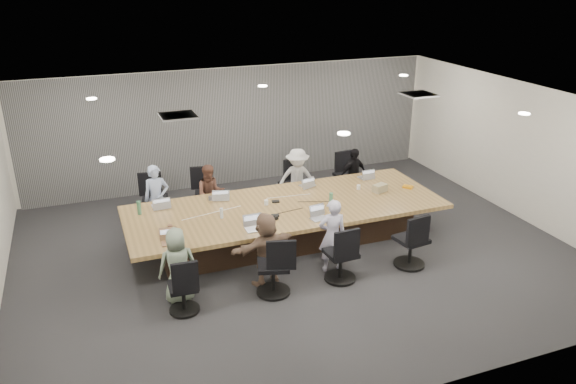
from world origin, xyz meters
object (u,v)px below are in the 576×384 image
object	(u,v)px
stapler	(274,219)
snack_packet	(408,187)
chair_4	(183,291)
chair_2	(291,187)
chair_5	(273,270)
person_4	(178,265)
chair_6	(341,257)
chair_1	(207,197)
laptop_6	(319,219)
person_1	(211,194)
person_6	(332,236)
bottle_green_left	(139,208)
laptop_4	(171,243)
bottle_clear	(222,213)
person_3	(353,175)
laptop_1	(217,198)
person_0	(157,199)
canvas_bag	(380,188)
person_5	(266,249)
conference_table	(286,221)
person_2	(297,179)
chair_3	(346,179)
laptop_3	(365,177)
laptop_5	(256,229)
bottle_green_right	(331,199)
chair_7	(411,244)
laptop_2	(307,185)
laptop_0	(161,206)
chair_0	(155,203)

from	to	relation	value
stapler	snack_packet	xyz separation A→B (m)	(3.09, 0.52, -0.01)
chair_4	chair_2	bearing A→B (deg)	50.37
chair_5	person_4	size ratio (longest dim) A/B	0.70
chair_6	stapler	distance (m)	1.42
chair_1	laptop_6	distance (m)	2.92
person_1	chair_2	bearing A→B (deg)	18.32
person_6	bottle_green_left	xyz separation A→B (m)	(-2.98, 1.92, 0.20)
laptop_4	bottle_clear	distance (m)	1.24
chair_2	person_3	size ratio (longest dim) A/B	0.62
laptop_1	snack_packet	bearing A→B (deg)	-179.76
person_0	laptop_6	distance (m)	3.35
person_4	bottle_clear	world-z (taller)	person_4
chair_4	canvas_bag	distance (m)	4.67
person_5	chair_2	bearing A→B (deg)	-132.91
chair_1	chair_5	world-z (taller)	chair_5
conference_table	person_2	bearing A→B (deg)	60.32
chair_6	person_4	world-z (taller)	person_4
stapler	canvas_bag	distance (m)	2.51
person_2	canvas_bag	distance (m)	1.85
stapler	chair_4	bearing A→B (deg)	-172.91
chair_3	stapler	distance (m)	3.44
person_3	laptop_3	bearing A→B (deg)	-103.88
laptop_5	stapler	bearing A→B (deg)	29.14
bottle_green_right	canvas_bag	size ratio (longest dim) A/B	0.91
chair_1	laptop_3	distance (m)	3.40
chair_7	person_5	bearing A→B (deg)	164.87
chair_3	person_4	bearing A→B (deg)	28.11
laptop_3	bottle_green_right	size ratio (longest dim) A/B	1.13
person_1	bottle_clear	bearing A→B (deg)	-87.82
chair_3	bottle_green_right	world-z (taller)	bottle_green_right
person_0	bottle_clear	world-z (taller)	person_0
laptop_4	chair_6	bearing A→B (deg)	-14.84
person_1	person_6	xyz separation A→B (m)	(1.48, -2.70, 0.04)
chair_5	bottle_green_left	xyz separation A→B (m)	(-1.78, 2.27, 0.44)
chair_7	bottle_clear	bearing A→B (deg)	144.90
chair_5	person_6	xyz separation A→B (m)	(1.20, 0.35, 0.23)
laptop_2	person_4	distance (m)	3.77
chair_1	person_2	xyz separation A→B (m)	(1.91, -0.35, 0.25)
laptop_0	person_4	bearing A→B (deg)	86.35
person_4	snack_packet	xyz separation A→B (m)	(4.97, 1.31, 0.14)
person_1	laptop_5	size ratio (longest dim) A/B	3.64
chair_1	person_4	distance (m)	3.28
chair_0	chair_2	xyz separation A→B (m)	(3.00, 0.00, -0.06)
person_6	stapler	size ratio (longest dim) A/B	7.77
laptop_2	laptop_1	bearing A→B (deg)	-14.74
laptop_6	chair_5	bearing A→B (deg)	-150.21
person_5	laptop_5	world-z (taller)	person_5
person_3	person_0	bearing A→B (deg)	166.12
laptop_1	person_5	size ratio (longest dim) A/B	0.26
bottle_green_left	laptop_0	bearing A→B (deg)	28.07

